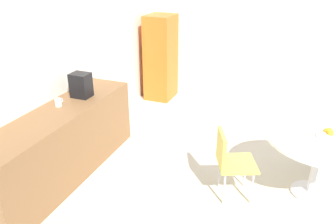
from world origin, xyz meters
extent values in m
plane|color=beige|center=(0.00, 0.00, 0.00)|extent=(6.00, 6.00, 0.00)
cube|color=white|center=(0.00, 3.00, 1.30)|extent=(6.00, 0.10, 2.60)
cube|color=white|center=(3.00, 0.00, 1.30)|extent=(0.10, 6.00, 2.60)
cube|color=brown|center=(-0.42, 2.65, 0.45)|extent=(2.45, 0.60, 0.90)
cube|color=orange|center=(2.55, 2.55, 0.81)|extent=(0.60, 0.50, 1.62)
cylinder|color=silver|center=(0.34, -0.30, 0.01)|extent=(0.44, 0.44, 0.03)
cylinder|color=silver|center=(0.34, -0.30, 0.39)|extent=(0.08, 0.08, 0.73)
cylinder|color=white|center=(0.34, -0.30, 0.74)|extent=(1.19, 1.19, 0.03)
cylinder|color=silver|center=(0.19, 0.46, 0.21)|extent=(0.02, 0.02, 0.42)
cylinder|color=silver|center=(-0.10, 0.34, 0.21)|extent=(0.02, 0.02, 0.42)
cylinder|color=silver|center=(0.06, 0.75, 0.21)|extent=(0.02, 0.02, 0.42)
cylinder|color=silver|center=(-0.23, 0.63, 0.21)|extent=(0.02, 0.02, 0.42)
cube|color=#D8CC4C|center=(-0.02, 0.54, 0.44)|extent=(0.55, 0.55, 0.03)
cube|color=#D8CC4C|center=(-0.10, 0.72, 0.64)|extent=(0.36, 0.19, 0.38)
cylinder|color=silver|center=(0.35, -0.36, 0.79)|extent=(0.25, 0.25, 0.07)
sphere|color=orange|center=(0.31, -0.37, 0.83)|extent=(0.07, 0.07, 0.07)
sphere|color=orange|center=(0.36, -0.37, 0.83)|extent=(0.07, 0.07, 0.07)
sphere|color=#66B233|center=(0.36, -0.37, 0.83)|extent=(0.07, 0.07, 0.07)
sphere|color=orange|center=(0.37, -0.33, 0.83)|extent=(0.07, 0.07, 0.07)
sphere|color=yellow|center=(0.35, -0.36, 0.85)|extent=(0.07, 0.07, 0.07)
cylinder|color=white|center=(-0.27, 2.74, 0.95)|extent=(0.08, 0.08, 0.09)
torus|color=white|center=(-0.21, 2.74, 0.95)|extent=(0.06, 0.01, 0.06)
cube|color=black|center=(0.10, 2.65, 1.06)|extent=(0.20, 0.24, 0.32)
camera|label=1|loc=(-3.29, 0.09, 2.55)|focal=35.72mm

